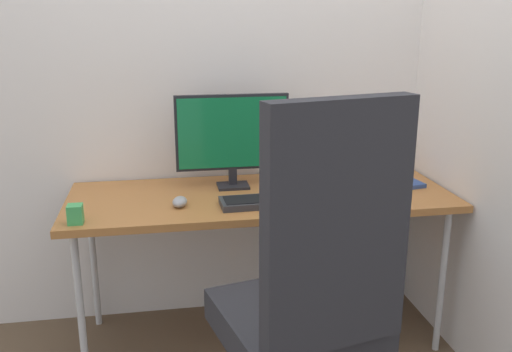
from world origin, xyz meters
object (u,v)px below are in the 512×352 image
object	(u,v)px
pen_holder	(357,174)
monitor	(232,135)
desk_clamp_accessory	(75,214)
mouse	(180,202)
notebook	(401,184)
office_chair	(312,291)
keyboard	(269,201)

from	to	relation	value
pen_holder	monitor	bearing A→B (deg)	171.55
monitor	desk_clamp_accessory	distance (m)	0.77
mouse	notebook	size ratio (longest dim) A/B	0.52
mouse	desk_clamp_accessory	bearing A→B (deg)	-149.18
office_chair	monitor	xyz separation A→B (m)	(-0.14, 0.87, 0.33)
monitor	mouse	world-z (taller)	monitor
office_chair	keyboard	world-z (taller)	office_chair
pen_holder	mouse	bearing A→B (deg)	-169.31
pen_holder	desk_clamp_accessory	xyz separation A→B (m)	(-1.21, -0.28, -0.02)
keyboard	desk_clamp_accessory	size ratio (longest dim) A/B	5.58
keyboard	notebook	xyz separation A→B (m)	(0.65, 0.16, -0.01)
office_chair	mouse	bearing A→B (deg)	121.53
pen_holder	notebook	bearing A→B (deg)	-9.13
office_chair	mouse	world-z (taller)	office_chair
keyboard	monitor	bearing A→B (deg)	113.00
mouse	pen_holder	size ratio (longest dim) A/B	0.49
desk_clamp_accessory	mouse	bearing A→B (deg)	18.04
office_chair	keyboard	size ratio (longest dim) A/B	3.07
monitor	pen_holder	xyz separation A→B (m)	(0.56, -0.08, -0.19)
keyboard	mouse	distance (m)	0.37
monitor	pen_holder	bearing A→B (deg)	-8.45
mouse	notebook	xyz separation A→B (m)	(1.02, 0.12, -0.01)
mouse	pen_holder	xyz separation A→B (m)	(0.81, 0.15, 0.04)
notebook	mouse	bearing A→B (deg)	176.56
keyboard	mouse	bearing A→B (deg)	174.58
mouse	notebook	distance (m)	1.02
monitor	mouse	size ratio (longest dim) A/B	5.65
pen_holder	notebook	world-z (taller)	pen_holder
monitor	desk_clamp_accessory	world-z (taller)	monitor
pen_holder	notebook	size ratio (longest dim) A/B	1.06
pen_holder	desk_clamp_accessory	bearing A→B (deg)	-166.86
desk_clamp_accessory	pen_holder	bearing A→B (deg)	13.14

